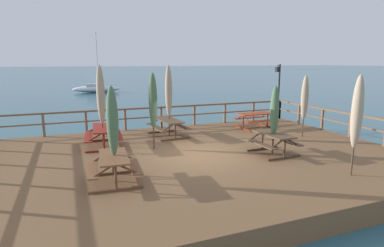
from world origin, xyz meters
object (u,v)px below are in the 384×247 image
object	(u,v)px
patio_umbrella_tall_mid_left	(357,112)
patio_umbrella_short_mid	(101,95)
patio_umbrella_tall_back_left	(169,91)
sailboat_distant	(96,89)
picnic_table_front_left	(256,117)
patio_umbrella_short_front	(153,101)
lamp_post_hooked	(278,84)
picnic_table_back_left	(114,163)
patio_umbrella_short_back	(305,98)
picnic_table_mid_left	(273,139)
picnic_table_mid_right	(103,132)
patio_umbrella_tall_front	(275,111)
patio_umbrella_tall_back_right	(112,122)
picnic_table_mid_centre	(168,124)

from	to	relation	value
patio_umbrella_tall_mid_left	patio_umbrella_short_mid	xyz separation A→B (m)	(-6.51, 6.06, 0.16)
patio_umbrella_tall_back_left	sailboat_distant	distance (m)	29.73
picnic_table_front_left	patio_umbrella_short_front	size ratio (longest dim) A/B	0.65
lamp_post_hooked	sailboat_distant	size ratio (longest dim) A/B	0.41
picnic_table_back_left	patio_umbrella_short_back	bearing A→B (deg)	16.05
patio_umbrella_tall_mid_left	patio_umbrella_short_back	xyz separation A→B (m)	(2.05, 4.52, -0.14)
picnic_table_mid_left	picnic_table_mid_right	world-z (taller)	same
patio_umbrella_tall_front	picnic_table_front_left	bearing A→B (deg)	65.13
patio_umbrella_tall_front	patio_umbrella_short_front	bearing A→B (deg)	150.46
patio_umbrella_tall_mid_left	patio_umbrella_tall_front	world-z (taller)	patio_umbrella_tall_mid_left
picnic_table_mid_right	patio_umbrella_tall_front	bearing A→B (deg)	-30.61
patio_umbrella_tall_back_right	patio_umbrella_short_front	distance (m)	3.47
patio_umbrella_tall_back_left	patio_umbrella_short_front	bearing A→B (deg)	-122.29
patio_umbrella_short_back	picnic_table_back_left	bearing A→B (deg)	-163.95
picnic_table_front_left	picnic_table_mid_left	bearing A→B (deg)	-114.96
lamp_post_hooked	patio_umbrella_tall_mid_left	bearing A→B (deg)	-111.94
lamp_post_hooked	patio_umbrella_short_front	bearing A→B (deg)	-158.77
picnic_table_mid_centre	patio_umbrella_tall_mid_left	distance (m)	7.84
picnic_table_back_left	picnic_table_mid_left	bearing A→B (deg)	6.74
lamp_post_hooked	picnic_table_back_left	bearing A→B (deg)	-148.54
picnic_table_front_left	patio_umbrella_tall_mid_left	distance (m)	7.15
picnic_table_front_left	patio_umbrella_short_front	xyz separation A→B (m)	(-5.84, -1.96, 1.31)
picnic_table_mid_right	picnic_table_front_left	bearing A→B (deg)	6.09
patio_umbrella_tall_front	lamp_post_hooked	distance (m)	6.70
picnic_table_front_left	patio_umbrella_tall_mid_left	world-z (taller)	patio_umbrella_tall_mid_left
patio_umbrella_short_front	picnic_table_mid_left	bearing A→B (deg)	-30.31
picnic_table_mid_centre	patio_umbrella_short_back	bearing A→B (deg)	-22.66
patio_umbrella_tall_back_left	patio_umbrella_short_back	xyz separation A→B (m)	(5.54, -2.38, -0.28)
patio_umbrella_tall_back_right	patio_umbrella_short_back	bearing A→B (deg)	15.83
picnic_table_front_left	patio_umbrella_tall_back_left	world-z (taller)	patio_umbrella_tall_back_left
patio_umbrella_tall_mid_left	sailboat_distant	distance (m)	36.85
patio_umbrella_short_mid	lamp_post_hooked	distance (m)	9.96
patio_umbrella_tall_back_right	patio_umbrella_short_mid	xyz separation A→B (m)	(0.09, 3.99, 0.33)
picnic_table_mid_right	patio_umbrella_tall_back_right	world-z (taller)	patio_umbrella_tall_back_right
picnic_table_mid_left	lamp_post_hooked	xyz separation A→B (m)	(4.09, 5.36, 1.56)
picnic_table_front_left	sailboat_distant	size ratio (longest dim) A/B	0.25
patio_umbrella_tall_mid_left	patio_umbrella_tall_back_right	world-z (taller)	patio_umbrella_tall_mid_left
patio_umbrella_tall_mid_left	lamp_post_hooked	size ratio (longest dim) A/B	0.93
lamp_post_hooked	picnic_table_mid_centre	bearing A→B (deg)	-169.95
patio_umbrella_tall_mid_left	patio_umbrella_tall_back_right	bearing A→B (deg)	162.58
patio_umbrella_tall_mid_left	patio_umbrella_short_back	distance (m)	4.97
picnic_table_mid_centre	patio_umbrella_tall_back_right	bearing A→B (deg)	-122.48
picnic_table_mid_left	patio_umbrella_tall_back_right	xyz separation A→B (m)	(-5.76, -0.64, 1.17)
picnic_table_back_left	patio_umbrella_tall_front	size ratio (longest dim) A/B	0.72
patio_umbrella_tall_front	sailboat_distant	world-z (taller)	sailboat_distant
patio_umbrella_tall_back_left	patio_umbrella_short_mid	size ratio (longest dim) A/B	0.99
patio_umbrella_tall_mid_left	patio_umbrella_tall_front	distance (m)	2.90
picnic_table_back_left	patio_umbrella_tall_mid_left	size ratio (longest dim) A/B	0.60
picnic_table_mid_left	patio_umbrella_tall_back_left	size ratio (longest dim) A/B	0.53
picnic_table_mid_left	sailboat_distant	xyz separation A→B (m)	(-3.41, 33.84, -0.66)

